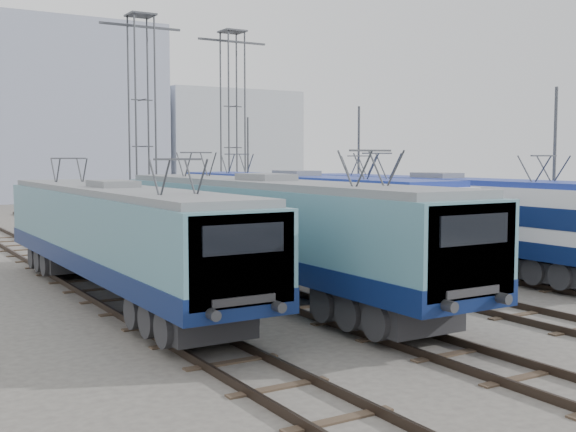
{
  "coord_description": "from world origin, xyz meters",
  "views": [
    {
      "loc": [
        -13.62,
        -15.68,
        4.45
      ],
      "look_at": [
        0.13,
        7.0,
        2.26
      ],
      "focal_mm": 45.0,
      "sensor_mm": 36.0,
      "label": 1
    }
  ],
  "objects_px": {
    "locomotive_center_left": "(269,226)",
    "locomotive_far_right": "(439,211)",
    "locomotive_center_right": "(299,209)",
    "mast_rear": "(248,171)",
    "mast_front": "(554,182)",
    "catenary_tower_east": "(233,121)",
    "mast_mid": "(359,175)",
    "locomotive_far_left": "(116,232)",
    "catenary_tower_west": "(142,116)"
  },
  "relations": [
    {
      "from": "locomotive_far_left",
      "to": "catenary_tower_west",
      "type": "relative_size",
      "value": 1.43
    },
    {
      "from": "locomotive_far_right",
      "to": "mast_front",
      "type": "distance_m",
      "value": 4.65
    },
    {
      "from": "mast_rear",
      "to": "locomotive_center_left",
      "type": "bearing_deg",
      "value": -116.48
    },
    {
      "from": "mast_front",
      "to": "catenary_tower_east",
      "type": "bearing_deg",
      "value": 95.45
    },
    {
      "from": "locomotive_far_left",
      "to": "locomotive_center_left",
      "type": "height_order",
      "value": "locomotive_center_left"
    },
    {
      "from": "mast_rear",
      "to": "locomotive_center_right",
      "type": "bearing_deg",
      "value": -111.22
    },
    {
      "from": "mast_mid",
      "to": "mast_rear",
      "type": "xyz_separation_m",
      "value": [
        0.0,
        12.0,
        0.0
      ]
    },
    {
      "from": "locomotive_center_right",
      "to": "mast_rear",
      "type": "xyz_separation_m",
      "value": [
        6.35,
        16.36,
        1.21
      ]
    },
    {
      "from": "locomotive_far_left",
      "to": "locomotive_center_right",
      "type": "relative_size",
      "value": 0.96
    },
    {
      "from": "locomotive_center_right",
      "to": "catenary_tower_east",
      "type": "bearing_deg",
      "value": 73.51
    },
    {
      "from": "locomotive_far_left",
      "to": "locomotive_center_left",
      "type": "xyz_separation_m",
      "value": [
        4.5,
        -1.6,
        0.1
      ]
    },
    {
      "from": "locomotive_far_right",
      "to": "catenary_tower_east",
      "type": "height_order",
      "value": "catenary_tower_east"
    },
    {
      "from": "catenary_tower_west",
      "to": "mast_rear",
      "type": "distance_m",
      "value": 9.99
    },
    {
      "from": "mast_front",
      "to": "mast_rear",
      "type": "distance_m",
      "value": 24.0
    },
    {
      "from": "mast_front",
      "to": "mast_rear",
      "type": "height_order",
      "value": "same"
    },
    {
      "from": "catenary_tower_east",
      "to": "mast_front",
      "type": "height_order",
      "value": "catenary_tower_east"
    },
    {
      "from": "locomotive_far_left",
      "to": "catenary_tower_east",
      "type": "bearing_deg",
      "value": 53.92
    },
    {
      "from": "locomotive_far_left",
      "to": "locomotive_center_right",
      "type": "xyz_separation_m",
      "value": [
        9.0,
        3.83,
        0.14
      ]
    },
    {
      "from": "locomotive_center_left",
      "to": "mast_rear",
      "type": "height_order",
      "value": "mast_rear"
    },
    {
      "from": "locomotive_center_right",
      "to": "mast_mid",
      "type": "distance_m",
      "value": 7.79
    },
    {
      "from": "mast_front",
      "to": "locomotive_far_left",
      "type": "bearing_deg",
      "value": 166.04
    },
    {
      "from": "locomotive_far_right",
      "to": "catenary_tower_west",
      "type": "xyz_separation_m",
      "value": [
        -6.75,
        15.92,
        4.39
      ]
    },
    {
      "from": "locomotive_center_left",
      "to": "catenary_tower_east",
      "type": "bearing_deg",
      "value": 66.14
    },
    {
      "from": "mast_mid",
      "to": "locomotive_center_left",
      "type": "bearing_deg",
      "value": -137.97
    },
    {
      "from": "locomotive_far_right",
      "to": "mast_rear",
      "type": "relative_size",
      "value": 2.52
    },
    {
      "from": "catenary_tower_east",
      "to": "locomotive_center_right",
      "type": "bearing_deg",
      "value": -106.49
    },
    {
      "from": "locomotive_center_left",
      "to": "mast_mid",
      "type": "xyz_separation_m",
      "value": [
        10.85,
        9.78,
        1.25
      ]
    },
    {
      "from": "locomotive_center_right",
      "to": "mast_front",
      "type": "height_order",
      "value": "mast_front"
    },
    {
      "from": "mast_mid",
      "to": "mast_rear",
      "type": "height_order",
      "value": "same"
    },
    {
      "from": "locomotive_center_left",
      "to": "mast_mid",
      "type": "height_order",
      "value": "mast_mid"
    },
    {
      "from": "catenary_tower_east",
      "to": "mast_mid",
      "type": "bearing_deg",
      "value": -78.14
    },
    {
      "from": "locomotive_center_left",
      "to": "locomotive_center_right",
      "type": "bearing_deg",
      "value": 50.32
    },
    {
      "from": "catenary_tower_east",
      "to": "mast_rear",
      "type": "xyz_separation_m",
      "value": [
        2.1,
        2.0,
        -3.14
      ]
    },
    {
      "from": "catenary_tower_west",
      "to": "locomotive_center_left",
      "type": "bearing_deg",
      "value": -97.21
    },
    {
      "from": "locomotive_far_right",
      "to": "catenary_tower_west",
      "type": "height_order",
      "value": "catenary_tower_west"
    },
    {
      "from": "locomotive_far_right",
      "to": "mast_front",
      "type": "height_order",
      "value": "mast_front"
    },
    {
      "from": "locomotive_far_left",
      "to": "mast_rear",
      "type": "bearing_deg",
      "value": 52.75
    },
    {
      "from": "catenary_tower_east",
      "to": "mast_front",
      "type": "distance_m",
      "value": 22.32
    },
    {
      "from": "catenary_tower_east",
      "to": "mast_mid",
      "type": "relative_size",
      "value": 1.71
    },
    {
      "from": "locomotive_far_right",
      "to": "locomotive_center_right",
      "type": "bearing_deg",
      "value": 141.61
    },
    {
      "from": "locomotive_center_left",
      "to": "catenary_tower_west",
      "type": "relative_size",
      "value": 1.51
    },
    {
      "from": "locomotive_center_left",
      "to": "catenary_tower_west",
      "type": "xyz_separation_m",
      "value": [
        2.25,
        17.78,
        4.39
      ]
    },
    {
      "from": "mast_mid",
      "to": "mast_rear",
      "type": "distance_m",
      "value": 12.0
    },
    {
      "from": "locomotive_center_right",
      "to": "catenary_tower_west",
      "type": "relative_size",
      "value": 1.5
    },
    {
      "from": "locomotive_center_right",
      "to": "mast_rear",
      "type": "relative_size",
      "value": 2.57
    },
    {
      "from": "locomotive_far_right",
      "to": "mast_rear",
      "type": "xyz_separation_m",
      "value": [
        1.85,
        19.92,
        1.25
      ]
    },
    {
      "from": "catenary_tower_west",
      "to": "mast_mid",
      "type": "xyz_separation_m",
      "value": [
        8.6,
        -8.0,
        -3.14
      ]
    },
    {
      "from": "locomotive_center_left",
      "to": "locomotive_far_right",
      "type": "bearing_deg",
      "value": 11.67
    },
    {
      "from": "locomotive_center_left",
      "to": "mast_front",
      "type": "xyz_separation_m",
      "value": [
        10.85,
        -2.22,
        1.25
      ]
    },
    {
      "from": "locomotive_far_right",
      "to": "catenary_tower_east",
      "type": "relative_size",
      "value": 1.47
    }
  ]
}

